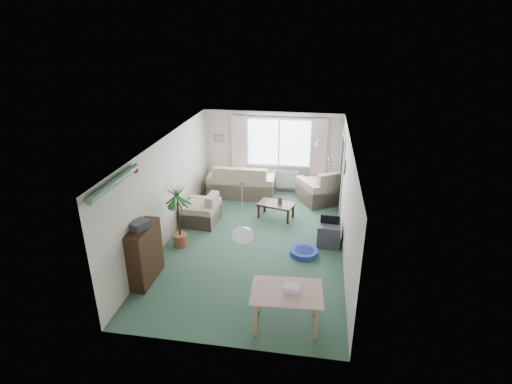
# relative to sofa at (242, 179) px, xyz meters

# --- Properties ---
(ground) EXTENTS (6.50, 6.50, 0.00)m
(ground) POSITION_rel_sofa_xyz_m (0.81, -2.75, -0.48)
(ground) COLOR #31523F
(window) EXTENTS (1.80, 0.03, 1.30)m
(window) POSITION_rel_sofa_xyz_m (1.01, 0.48, 1.02)
(window) COLOR white
(curtain_rod) EXTENTS (2.60, 0.03, 0.03)m
(curtain_rod) POSITION_rel_sofa_xyz_m (1.01, 0.40, 1.79)
(curtain_rod) COLOR black
(curtain_left) EXTENTS (0.45, 0.08, 2.00)m
(curtain_left) POSITION_rel_sofa_xyz_m (-0.14, 0.38, 0.79)
(curtain_left) COLOR beige
(curtain_right) EXTENTS (0.45, 0.08, 2.00)m
(curtain_right) POSITION_rel_sofa_xyz_m (2.16, 0.38, 0.79)
(curtain_right) COLOR beige
(radiator) EXTENTS (1.20, 0.10, 0.55)m
(radiator) POSITION_rel_sofa_xyz_m (1.01, 0.44, -0.08)
(radiator) COLOR white
(doorway) EXTENTS (0.03, 0.95, 2.00)m
(doorway) POSITION_rel_sofa_xyz_m (2.80, -0.55, 0.52)
(doorway) COLOR black
(pendant_lamp) EXTENTS (0.36, 0.36, 0.36)m
(pendant_lamp) POSITION_rel_sofa_xyz_m (1.01, -5.05, 1.00)
(pendant_lamp) COLOR white
(tinsel_garland) EXTENTS (1.60, 1.60, 0.12)m
(tinsel_garland) POSITION_rel_sofa_xyz_m (-1.11, -5.05, 1.80)
(tinsel_garland) COLOR #196626
(bauble_cluster_a) EXTENTS (0.20, 0.20, 0.20)m
(bauble_cluster_a) POSITION_rel_sofa_xyz_m (2.11, -1.85, 1.74)
(bauble_cluster_a) COLOR silver
(bauble_cluster_b) EXTENTS (0.20, 0.20, 0.20)m
(bauble_cluster_b) POSITION_rel_sofa_xyz_m (2.41, -3.05, 1.74)
(bauble_cluster_b) COLOR silver
(wall_picture_back) EXTENTS (0.28, 0.03, 0.22)m
(wall_picture_back) POSITION_rel_sofa_xyz_m (-0.79, 0.48, 1.07)
(wall_picture_back) COLOR brown
(wall_picture_right) EXTENTS (0.03, 0.24, 0.30)m
(wall_picture_right) POSITION_rel_sofa_xyz_m (2.79, -1.55, 1.07)
(wall_picture_right) COLOR brown
(sofa) EXTENTS (1.91, 1.02, 0.95)m
(sofa) POSITION_rel_sofa_xyz_m (0.00, 0.00, 0.00)
(sofa) COLOR beige
(sofa) RESTS_ON ground
(armchair_corner) EXTENTS (1.46, 1.44, 0.97)m
(armchair_corner) POSITION_rel_sofa_xyz_m (2.29, -0.11, 0.01)
(armchair_corner) COLOR #EFE8B5
(armchair_corner) RESTS_ON ground
(armchair_left) EXTENTS (0.90, 0.94, 0.80)m
(armchair_left) POSITION_rel_sofa_xyz_m (-0.69, -1.95, -0.08)
(armchair_left) COLOR tan
(armchair_left) RESTS_ON ground
(coffee_table) EXTENTS (1.00, 0.72, 0.41)m
(coffee_table) POSITION_rel_sofa_xyz_m (1.16, -1.37, -0.27)
(coffee_table) COLOR black
(coffee_table) RESTS_ON ground
(photo_frame) EXTENTS (0.12, 0.07, 0.16)m
(photo_frame) POSITION_rel_sofa_xyz_m (1.26, -1.34, 0.01)
(photo_frame) COLOR #503529
(photo_frame) RESTS_ON coffee_table
(bookshelf) EXTENTS (0.34, 0.96, 1.16)m
(bookshelf) POSITION_rel_sofa_xyz_m (-1.03, -4.50, 0.10)
(bookshelf) COLOR black
(bookshelf) RESTS_ON ground
(hifi_box) EXTENTS (0.40, 0.43, 0.14)m
(hifi_box) POSITION_rel_sofa_xyz_m (-1.05, -4.53, 0.75)
(hifi_box) COLOR #38383D
(hifi_box) RESTS_ON bookshelf
(houseplant) EXTENTS (0.76, 0.76, 1.55)m
(houseplant) POSITION_rel_sofa_xyz_m (-0.82, -3.14, 0.30)
(houseplant) COLOR #1E582C
(houseplant) RESTS_ON ground
(dining_table) EXTENTS (1.10, 0.77, 0.66)m
(dining_table) POSITION_rel_sofa_xyz_m (1.79, -5.35, -0.15)
(dining_table) COLOR tan
(dining_table) RESTS_ON ground
(gift_box) EXTENTS (0.26, 0.19, 0.12)m
(gift_box) POSITION_rel_sofa_xyz_m (1.86, -5.33, 0.24)
(gift_box) COLOR white
(gift_box) RESTS_ON dining_table
(tv_cube) EXTENTS (0.54, 0.59, 0.52)m
(tv_cube) POSITION_rel_sofa_xyz_m (2.51, -2.51, -0.22)
(tv_cube) COLOR #37373C
(tv_cube) RESTS_ON ground
(pet_bed) EXTENTS (0.71, 0.71, 0.12)m
(pet_bed) POSITION_rel_sofa_xyz_m (1.98, -3.08, -0.42)
(pet_bed) COLOR #212C9B
(pet_bed) RESTS_ON ground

